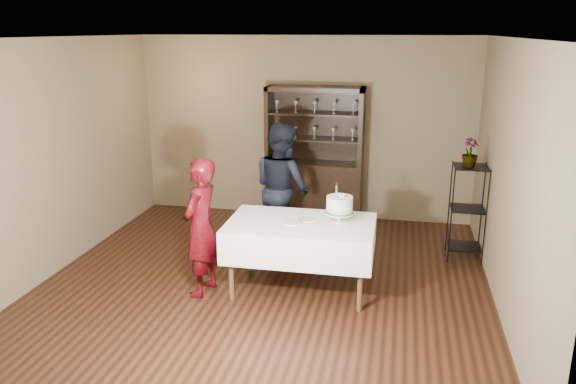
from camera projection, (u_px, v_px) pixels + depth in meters
name	position (u px, v px, depth m)	size (l,w,h in m)	color
floor	(266.00, 282.00, 6.42)	(5.00, 5.00, 0.00)	black
ceiling	(263.00, 38.00, 5.66)	(5.00, 5.00, 0.00)	white
back_wall	(304.00, 128.00, 8.39)	(5.00, 0.02, 2.70)	#76664C
wall_left	(56.00, 157.00, 6.52)	(0.02, 5.00, 2.70)	#76664C
wall_right	(509.00, 179.00, 5.56)	(0.02, 5.00, 2.70)	#76664C
china_hutch	(314.00, 178.00, 8.31)	(1.40, 0.48, 2.00)	black
plant_etagere	(467.00, 208.00, 6.93)	(0.42, 0.42, 1.20)	black
cake_table	(301.00, 238.00, 6.07)	(1.59, 0.98, 0.79)	white
woman	(201.00, 227.00, 5.97)	(0.55, 0.36, 1.51)	#33040A
man	(282.00, 188.00, 7.14)	(0.81, 0.63, 1.67)	black
cake	(340.00, 206.00, 6.00)	(0.33, 0.33, 0.44)	white
plate_near	(293.00, 222.00, 5.99)	(0.22, 0.22, 0.01)	white
plate_far	(307.00, 219.00, 6.08)	(0.19, 0.19, 0.01)	white
potted_plant	(470.00, 153.00, 6.72)	(0.19, 0.19, 0.34)	#3D632F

